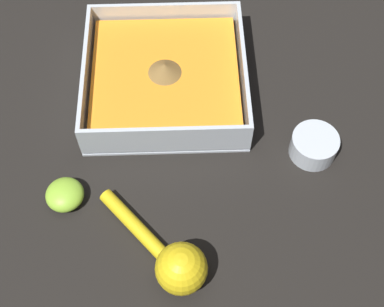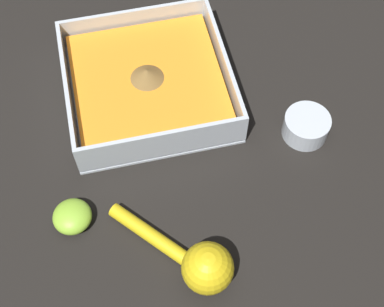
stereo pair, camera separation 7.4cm
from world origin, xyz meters
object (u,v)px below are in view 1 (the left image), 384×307
Objects in this scene: spice_bowl at (314,146)px; square_dish at (165,79)px; lemon_half at (65,195)px; lemon_squeezer at (174,262)px.

square_dish is at bearing 149.56° from spice_bowl.
spice_bowl is 0.35m from lemon_half.
lemon_squeezer reaches higher than square_dish.
square_dish is 0.29m from lemon_squeezer.
spice_bowl is 0.26m from lemon_squeezer.
lemon_squeezer is at bearing -88.07° from square_dish.
lemon_half is (-0.14, -0.19, -0.01)m from square_dish.
spice_bowl is at bearing -30.44° from square_dish.
lemon_squeezer reaches higher than lemon_half.
square_dish reaches higher than spice_bowl.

